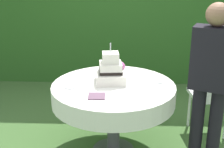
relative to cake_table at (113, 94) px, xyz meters
The scene contains 8 objects.
cake_table is the anchor object (origin of this frame).
wedding_cake 0.24m from the cake_table, 107.79° to the left, with size 0.32×0.33×0.41m.
serving_plate_near 0.41m from the cake_table, 112.29° to the left, with size 0.12×0.12×0.01m, color white.
serving_plate_far 0.48m from the cake_table, 13.65° to the left, with size 0.13×0.13×0.01m, color white.
serving_plate_left 0.43m from the cake_table, 167.79° to the right, with size 0.11×0.11×0.01m, color white.
napkin_stack 0.35m from the cake_table, 115.16° to the right, with size 0.15×0.15×0.01m, color #6B4C60.
garden_chair 1.15m from the cake_table, 18.42° to the left, with size 0.44×0.44×0.89m.
standing_person 0.95m from the cake_table, 19.16° to the right, with size 0.41×0.32×1.60m.
Camera 1 is at (0.11, -2.94, 1.91)m, focal length 51.19 mm.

